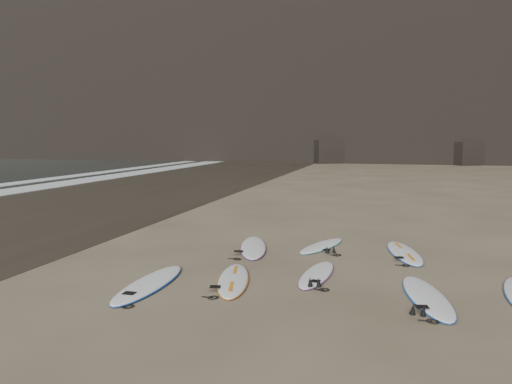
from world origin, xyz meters
TOP-DOWN VIEW (x-y plane):
  - ground at (0.00, 0.00)m, footprint 240.00×240.00m
  - wet_sand at (-13.00, 10.00)m, footprint 12.00×200.00m
  - surfboard_0 at (-3.99, -1.09)m, footprint 0.68×2.71m
  - surfboard_1 at (-2.50, -0.42)m, footprint 1.12×2.48m
  - surfboard_2 at (-0.95, 0.41)m, footprint 0.72×2.25m
  - surfboard_3 at (1.14, -0.56)m, footprint 1.08×2.64m
  - surfboard_5 at (-2.87, 2.50)m, footprint 1.27×2.71m
  - surfboard_6 at (-1.20, 3.14)m, footprint 1.21×2.26m
  - surfboard_7 at (0.86, 2.85)m, footprint 1.11×2.63m

SIDE VIEW (x-z plane):
  - ground at x=0.00m, z-range 0.00..0.00m
  - wet_sand at x=-13.00m, z-range 0.00..0.01m
  - surfboard_6 at x=-1.20m, z-range 0.00..0.08m
  - surfboard_2 at x=-0.95m, z-range 0.00..0.08m
  - surfboard_1 at x=-2.50m, z-range 0.00..0.09m
  - surfboard_7 at x=0.86m, z-range 0.00..0.09m
  - surfboard_3 at x=1.14m, z-range 0.00..0.09m
  - surfboard_5 at x=-2.87m, z-range 0.00..0.09m
  - surfboard_0 at x=-3.99m, z-range 0.00..0.10m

